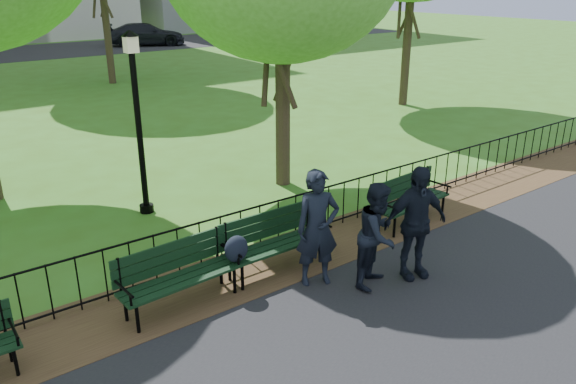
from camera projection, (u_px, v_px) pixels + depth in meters
ground at (363, 286)px, 8.95m from camera, size 120.00×120.00×0.00m
dirt_strip at (304, 251)px, 10.06m from camera, size 60.00×1.60×0.01m
iron_fence at (287, 218)px, 10.26m from camera, size 24.06×0.06×1.00m
park_bench_main at (261, 240)px, 9.05m from camera, size 2.02×0.60×1.08m
park_bench_left_a at (177, 268)px, 8.25m from camera, size 1.89×0.67×1.06m
park_bench_right_a at (409, 194)px, 11.10m from camera, size 1.87×0.71×1.04m
lamppost at (138, 118)px, 11.07m from camera, size 0.33×0.33×3.70m
person_left at (318, 228)px, 8.73m from camera, size 0.81×0.69×1.89m
person_mid at (378, 235)px, 8.73m from camera, size 0.93×0.72×1.70m
person_right at (415, 223)px, 8.93m from camera, size 1.19×0.76×1.89m
sedan_dark at (146, 34)px, 40.38m from camera, size 5.83×4.22×1.57m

